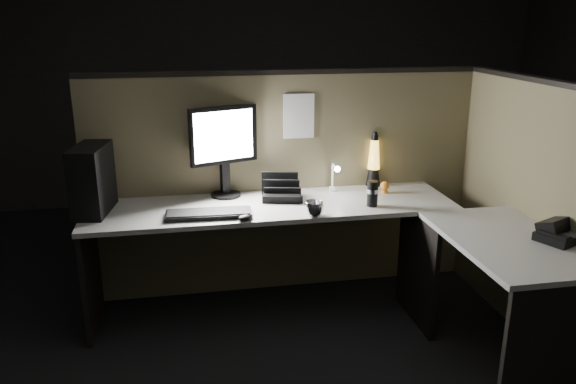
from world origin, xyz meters
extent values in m
plane|color=black|center=(0.00, 0.00, 0.00)|extent=(6.00, 6.00, 0.00)
plane|color=#282623|center=(0.00, 3.00, 1.35)|extent=(6.00, 0.00, 6.00)
cube|color=brown|center=(0.00, 0.93, 0.75)|extent=(2.66, 0.06, 1.50)
cube|color=brown|center=(1.33, 0.10, 0.75)|extent=(0.06, 1.66, 1.50)
cube|color=#A6A39D|center=(-0.15, 0.60, 0.71)|extent=(2.30, 0.60, 0.03)
cube|color=#A6A39D|center=(1.00, -0.20, 0.71)|extent=(0.60, 1.00, 0.03)
cube|color=black|center=(-1.28, 0.60, 0.35)|extent=(0.03, 0.55, 0.70)
cube|color=black|center=(1.00, -0.68, 0.35)|extent=(0.55, 0.03, 0.70)
cube|color=black|center=(0.72, 0.30, 0.35)|extent=(0.03, 0.55, 0.70)
cube|color=black|center=(-1.22, 0.66, 0.93)|extent=(0.23, 0.41, 0.41)
cylinder|color=black|center=(-0.42, 0.83, 0.74)|extent=(0.20, 0.20, 0.02)
cube|color=black|center=(-0.42, 0.85, 0.86)|extent=(0.07, 0.06, 0.22)
cube|color=black|center=(-0.42, 0.84, 1.13)|extent=(0.44, 0.19, 0.37)
cube|color=white|center=(-0.42, 0.82, 1.13)|extent=(0.38, 0.14, 0.32)
cube|color=black|center=(-0.55, 0.45, 0.74)|extent=(0.51, 0.19, 0.02)
ellipsoid|color=black|center=(-0.35, 0.34, 0.75)|extent=(0.10, 0.08, 0.03)
cube|color=silver|center=(0.30, 0.80, 0.74)|extent=(0.04, 0.04, 0.03)
cylinder|color=silver|center=(0.30, 0.80, 0.84)|extent=(0.01, 0.01, 0.16)
cylinder|color=silver|center=(0.30, 0.75, 0.92)|extent=(0.01, 0.11, 0.01)
sphere|color=white|center=(0.30, 0.69, 0.91)|extent=(0.04, 0.04, 0.04)
cube|color=black|center=(-0.07, 0.70, 0.75)|extent=(0.28, 0.26, 0.05)
cube|color=black|center=(-0.07, 0.66, 0.79)|extent=(0.23, 0.07, 0.09)
cube|color=black|center=(-0.07, 0.77, 0.83)|extent=(0.23, 0.07, 0.16)
cone|color=black|center=(0.61, 0.88, 0.79)|extent=(0.10, 0.10, 0.12)
cone|color=yellow|center=(0.61, 0.88, 0.95)|extent=(0.08, 0.08, 0.20)
sphere|color=maroon|center=(0.61, 0.88, 0.89)|extent=(0.04, 0.04, 0.04)
sphere|color=maroon|center=(0.61, 0.88, 0.96)|extent=(0.03, 0.03, 0.03)
cone|color=black|center=(0.61, 0.88, 1.08)|extent=(0.05, 0.05, 0.06)
cylinder|color=black|center=(0.46, 0.45, 0.81)|extent=(0.07, 0.07, 0.16)
imported|color=#BCBBC3|center=(0.06, 0.34, 0.78)|extent=(0.13, 0.13, 0.09)
sphere|color=orange|center=(0.63, 0.69, 0.78)|extent=(0.06, 0.06, 0.06)
cube|color=white|center=(0.08, 0.90, 1.23)|extent=(0.21, 0.00, 0.29)
cube|color=black|center=(1.24, -0.27, 0.75)|extent=(0.26, 0.25, 0.05)
cube|color=black|center=(1.24, -0.24, 0.81)|extent=(0.24, 0.20, 0.10)
cube|color=black|center=(1.18, -0.32, 0.78)|extent=(0.10, 0.16, 0.03)
cube|color=#3F3F42|center=(1.29, -0.30, 0.78)|extent=(0.12, 0.12, 0.00)
camera|label=1|loc=(-0.67, -2.70, 1.86)|focal=35.00mm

